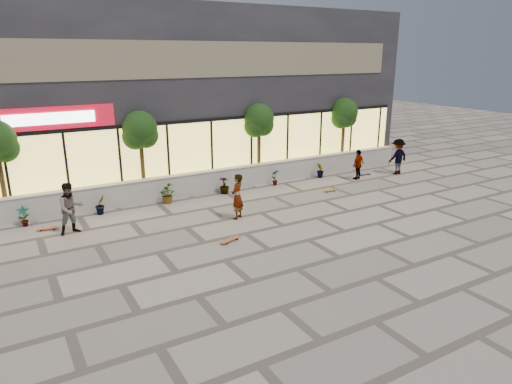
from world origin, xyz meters
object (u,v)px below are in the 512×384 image
skater_center (237,197)px  skateboard_right_near (330,190)px  skateboard_center (230,240)px  tree_midwest (140,132)px  tree_mideast (259,122)px  skater_left (71,208)px  tree_east (344,115)px  skateboard_left (47,228)px  skater_right_near (358,165)px  skateboard_right_far (365,174)px  skater_right_far (398,157)px

skater_center → skateboard_right_near: (5.50, 1.01, -0.84)m
skateboard_right_near → skateboard_center: bearing=-152.6°
tree_midwest → skateboard_center: bearing=-80.8°
tree_mideast → skater_left: tree_mideast is taller
tree_mideast → skater_center: bearing=-128.9°
tree_midwest → tree_east: 11.50m
skateboard_left → skateboard_right_near: bearing=5.2°
skater_right_near → skateboard_right_far: bearing=-171.5°
tree_midwest → skater_right_far: (13.09, -2.68, -2.03)m
skateboard_center → skateboard_right_far: skateboard_center is taller
tree_east → skateboard_left: bearing=-172.5°
tree_east → skater_center: tree_east is taller
tree_midwest → tree_east: (11.50, 0.00, 0.00)m
skater_right_near → skater_right_far: skater_right_far is taller
skater_right_near → skateboard_left: skater_right_near is taller
skateboard_right_near → tree_mideast: bearing=122.0°
skater_right_near → skateboard_right_far: skater_right_near is taller
skateboard_right_near → skateboard_right_far: bearing=26.3°
skater_left → skateboard_right_far: bearing=-7.0°
tree_midwest → skater_center: 5.49m
tree_east → skateboard_center: size_ratio=4.50×
skater_center → skateboard_right_near: size_ratio=2.56×
skater_right_far → tree_midwest: bearing=-11.5°
skater_right_far → skateboard_center: (-12.04, -3.78, -0.87)m
skater_right_far → skateboard_right_far: skater_right_far is taller
tree_midwest → skater_right_near: 11.00m
skater_center → skater_left: (-5.88, 1.63, 0.04)m
skateboard_center → skateboard_left: size_ratio=1.15×
skateboard_right_far → skateboard_center: bearing=-150.6°
skater_right_near → skater_right_far: (2.59, -0.23, 0.17)m
skater_right_near → skater_right_far: bearing=158.3°
skater_right_near → skateboard_right_far: size_ratio=1.85×
tree_mideast → skateboard_right_near: (1.87, -3.48, -2.92)m
tree_midwest → skater_right_near: size_ratio=2.51×
tree_midwest → skateboard_right_near: bearing=-23.9°
tree_mideast → skateboard_right_near: tree_mideast is taller
tree_east → skateboard_right_far: 3.53m
tree_east → skateboard_right_near: bearing=-136.2°
tree_midwest → skater_center: bearing=-62.2°
skater_right_far → skateboard_right_far: (-1.65, 0.67, -0.87)m
skater_right_near → skateboard_center: 10.30m
skateboard_left → skateboard_right_near: skateboard_left is taller
tree_east → skater_right_near: bearing=-112.2°
tree_east → skateboard_right_near: 5.82m
skater_right_far → skateboard_center: size_ratio=2.20×
skateboard_right_near → skateboard_right_far: (3.57, 1.48, 0.01)m
skateboard_right_near → skateboard_left: bearing=177.3°
skateboard_center → skateboard_right_far: 11.30m
tree_mideast → skateboard_right_far: 6.48m
tree_mideast → skater_right_far: tree_mideast is taller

